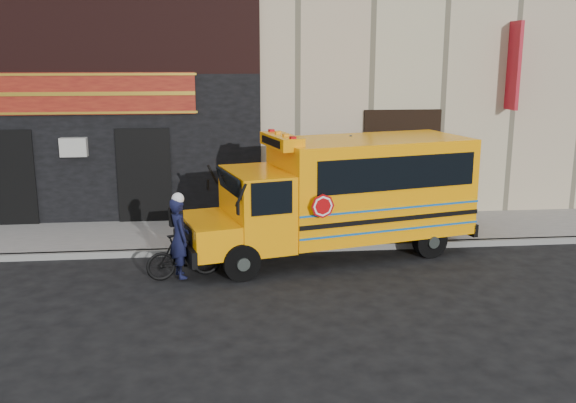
# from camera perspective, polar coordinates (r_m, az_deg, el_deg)

# --- Properties ---
(ground) EXTENTS (120.00, 120.00, 0.00)m
(ground) POSITION_cam_1_polar(r_m,az_deg,el_deg) (13.08, -0.84, -7.95)
(ground) COLOR black
(ground) RESTS_ON ground
(curb) EXTENTS (40.00, 0.20, 0.15)m
(curb) POSITION_cam_1_polar(r_m,az_deg,el_deg) (15.50, -1.71, -4.27)
(curb) COLOR gray
(curb) RESTS_ON ground
(sidewalk) EXTENTS (40.00, 3.00, 0.15)m
(sidewalk) POSITION_cam_1_polar(r_m,az_deg,el_deg) (16.94, -2.08, -2.77)
(sidewalk) COLOR slate
(sidewalk) RESTS_ON ground
(building) EXTENTS (20.00, 10.70, 12.00)m
(building) POSITION_cam_1_polar(r_m,az_deg,el_deg) (22.69, -3.48, 16.64)
(building) COLOR tan
(building) RESTS_ON sidewalk
(school_bus) EXTENTS (7.21, 3.77, 2.92)m
(school_bus) POSITION_cam_1_polar(r_m,az_deg,el_deg) (15.11, 5.10, 0.85)
(school_bus) COLOR black
(school_bus) RESTS_ON ground
(sign_pole) EXTENTS (0.11, 0.24, 2.77)m
(sign_pole) POSITION_cam_1_polar(r_m,az_deg,el_deg) (15.67, 5.53, 1.41)
(sign_pole) COLOR #3B423E
(sign_pole) RESTS_ON ground
(bicycle) EXTENTS (1.68, 0.91, 0.97)m
(bicycle) POSITION_cam_1_polar(r_m,az_deg,el_deg) (13.84, -9.23, -4.79)
(bicycle) COLOR black
(bicycle) RESTS_ON ground
(cyclist) EXTENTS (0.60, 0.73, 1.72)m
(cyclist) POSITION_cam_1_polar(r_m,az_deg,el_deg) (13.68, -9.63, -3.39)
(cyclist) COLOR black
(cyclist) RESTS_ON ground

